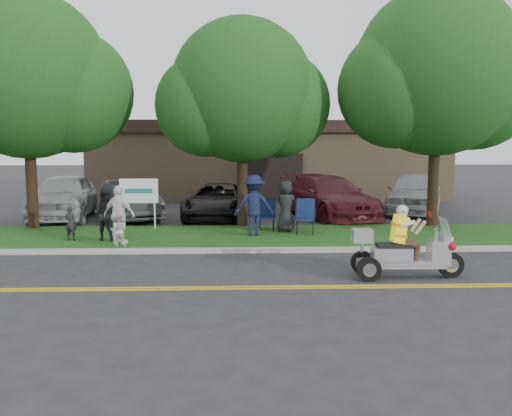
{
  "coord_description": "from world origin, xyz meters",
  "views": [
    {
      "loc": [
        0.31,
        -11.17,
        2.93
      ],
      "look_at": [
        0.78,
        2.0,
        1.33
      ],
      "focal_mm": 38.0,
      "sensor_mm": 36.0,
      "label": 1
    }
  ],
  "objects_px": {
    "trike_scooter": "(402,252)",
    "parked_car_right": "(329,197)",
    "lawn_chair_b": "(305,214)",
    "spectator_adult_mid": "(105,214)",
    "parked_car_mid": "(218,201)",
    "parked_car_left": "(131,200)",
    "parked_car_far_left": "(64,196)",
    "parked_car_far_right": "(414,193)",
    "spectator_adult_right": "(119,215)",
    "lawn_chair_a": "(267,213)"
  },
  "relations": [
    {
      "from": "lawn_chair_b",
      "to": "parked_car_left",
      "type": "bearing_deg",
      "value": 155.27
    },
    {
      "from": "trike_scooter",
      "to": "parked_car_mid",
      "type": "distance_m",
      "value": 10.25
    },
    {
      "from": "lawn_chair_b",
      "to": "parked_car_mid",
      "type": "relative_size",
      "value": 0.22
    },
    {
      "from": "trike_scooter",
      "to": "parked_car_far_right",
      "type": "bearing_deg",
      "value": 72.22
    },
    {
      "from": "trike_scooter",
      "to": "lawn_chair_b",
      "type": "xyz_separation_m",
      "value": [
        -1.46,
        5.19,
        0.16
      ]
    },
    {
      "from": "lawn_chair_a",
      "to": "spectator_adult_mid",
      "type": "xyz_separation_m",
      "value": [
        -4.78,
        -1.64,
        0.2
      ]
    },
    {
      "from": "parked_car_right",
      "to": "parked_car_mid",
      "type": "bearing_deg",
      "value": 165.8
    },
    {
      "from": "spectator_adult_right",
      "to": "parked_car_far_left",
      "type": "height_order",
      "value": "parked_car_far_left"
    },
    {
      "from": "spectator_adult_mid",
      "to": "parked_car_far_left",
      "type": "bearing_deg",
      "value": -47.9
    },
    {
      "from": "parked_car_mid",
      "to": "parked_car_right",
      "type": "height_order",
      "value": "parked_car_right"
    },
    {
      "from": "trike_scooter",
      "to": "parked_car_far_right",
      "type": "distance_m",
      "value": 11.24
    },
    {
      "from": "lawn_chair_a",
      "to": "spectator_adult_mid",
      "type": "height_order",
      "value": "spectator_adult_mid"
    },
    {
      "from": "parked_car_left",
      "to": "parked_car_right",
      "type": "bearing_deg",
      "value": -22.0
    },
    {
      "from": "lawn_chair_a",
      "to": "parked_car_far_right",
      "type": "distance_m",
      "value": 7.9
    },
    {
      "from": "spectator_adult_right",
      "to": "parked_car_right",
      "type": "xyz_separation_m",
      "value": [
        6.86,
        5.91,
        -0.11
      ]
    },
    {
      "from": "trike_scooter",
      "to": "spectator_adult_right",
      "type": "distance_m",
      "value": 7.76
    },
    {
      "from": "parked_car_right",
      "to": "parked_car_far_right",
      "type": "distance_m",
      "value": 3.89
    },
    {
      "from": "lawn_chair_b",
      "to": "parked_car_left",
      "type": "xyz_separation_m",
      "value": [
        -6.2,
        4.16,
        0.02
      ]
    },
    {
      "from": "trike_scooter",
      "to": "lawn_chair_b",
      "type": "distance_m",
      "value": 5.39
    },
    {
      "from": "parked_car_mid",
      "to": "parked_car_far_right",
      "type": "distance_m",
      "value": 8.15
    },
    {
      "from": "lawn_chair_a",
      "to": "lawn_chair_b",
      "type": "xyz_separation_m",
      "value": [
        1.16,
        -0.73,
        0.06
      ]
    },
    {
      "from": "lawn_chair_b",
      "to": "parked_car_far_left",
      "type": "distance_m",
      "value": 9.81
    },
    {
      "from": "parked_car_mid",
      "to": "trike_scooter",
      "type": "bearing_deg",
      "value": -59.41
    },
    {
      "from": "parked_car_far_left",
      "to": "parked_car_left",
      "type": "height_order",
      "value": "parked_car_far_left"
    },
    {
      "from": "parked_car_mid",
      "to": "parked_car_right",
      "type": "relative_size",
      "value": 0.87
    },
    {
      "from": "trike_scooter",
      "to": "parked_car_left",
      "type": "distance_m",
      "value": 12.09
    },
    {
      "from": "spectator_adult_right",
      "to": "parked_car_mid",
      "type": "height_order",
      "value": "spectator_adult_right"
    },
    {
      "from": "lawn_chair_b",
      "to": "parked_car_far_left",
      "type": "height_order",
      "value": "parked_car_far_left"
    },
    {
      "from": "lawn_chair_b",
      "to": "parked_car_right",
      "type": "height_order",
      "value": "parked_car_right"
    },
    {
      "from": "lawn_chair_b",
      "to": "spectator_adult_mid",
      "type": "distance_m",
      "value": 6.01
    },
    {
      "from": "parked_car_mid",
      "to": "parked_car_left",
      "type": "bearing_deg",
      "value": -175.34
    },
    {
      "from": "parked_car_far_left",
      "to": "parked_car_right",
      "type": "xyz_separation_m",
      "value": [
        10.25,
        -0.04,
        -0.06
      ]
    },
    {
      "from": "lawn_chair_b",
      "to": "parked_car_far_right",
      "type": "relative_size",
      "value": 0.21
    },
    {
      "from": "lawn_chair_a",
      "to": "parked_car_far_right",
      "type": "bearing_deg",
      "value": 43.25
    },
    {
      "from": "parked_car_far_right",
      "to": "spectator_adult_right",
      "type": "bearing_deg",
      "value": -125.05
    },
    {
      "from": "spectator_adult_mid",
      "to": "parked_car_far_right",
      "type": "height_order",
      "value": "parked_car_far_right"
    },
    {
      "from": "lawn_chair_a",
      "to": "spectator_adult_right",
      "type": "bearing_deg",
      "value": -144.54
    },
    {
      "from": "parked_car_far_left",
      "to": "parked_car_far_right",
      "type": "bearing_deg",
      "value": -2.3
    },
    {
      "from": "lawn_chair_b",
      "to": "trike_scooter",
      "type": "bearing_deg",
      "value": -65.12
    },
    {
      "from": "spectator_adult_right",
      "to": "parked_car_right",
      "type": "bearing_deg",
      "value": -118.16
    },
    {
      "from": "spectator_adult_mid",
      "to": "spectator_adult_right",
      "type": "distance_m",
      "value": 0.86
    },
    {
      "from": "trike_scooter",
      "to": "lawn_chair_b",
      "type": "bearing_deg",
      "value": 107.35
    },
    {
      "from": "parked_car_left",
      "to": "parked_car_far_left",
      "type": "bearing_deg",
      "value": 152.38
    },
    {
      "from": "spectator_adult_mid",
      "to": "lawn_chair_a",
      "type": "bearing_deg",
      "value": -147.33
    },
    {
      "from": "trike_scooter",
      "to": "parked_car_far_left",
      "type": "distance_m",
      "value": 14.01
    },
    {
      "from": "trike_scooter",
      "to": "parked_car_right",
      "type": "xyz_separation_m",
      "value": [
        0.0,
        9.52,
        0.25
      ]
    },
    {
      "from": "spectator_adult_mid",
      "to": "parked_car_left",
      "type": "distance_m",
      "value": 5.08
    },
    {
      "from": "trike_scooter",
      "to": "parked_car_right",
      "type": "height_order",
      "value": "parked_car_right"
    },
    {
      "from": "trike_scooter",
      "to": "parked_car_left",
      "type": "xyz_separation_m",
      "value": [
        -7.66,
        9.35,
        0.18
      ]
    },
    {
      "from": "parked_car_far_left",
      "to": "parked_car_mid",
      "type": "distance_m",
      "value": 5.94
    }
  ]
}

